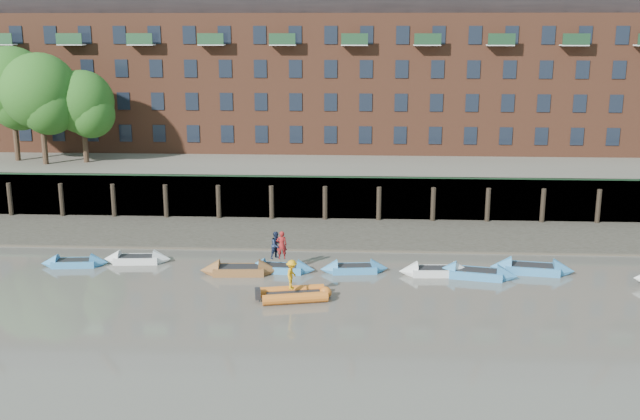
# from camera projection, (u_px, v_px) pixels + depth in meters

# --- Properties ---
(ground) EXTENTS (220.00, 220.00, 0.00)m
(ground) POSITION_uv_depth(u_px,v_px,m) (347.00, 339.00, 34.73)
(ground) COLOR #5C574E
(ground) RESTS_ON ground
(foreshore) EXTENTS (110.00, 8.00, 0.50)m
(foreshore) POSITION_uv_depth(u_px,v_px,m) (351.00, 234.00, 52.18)
(foreshore) COLOR #3D382F
(foreshore) RESTS_ON ground
(mud_band) EXTENTS (110.00, 1.60, 0.10)m
(mud_band) POSITION_uv_depth(u_px,v_px,m) (351.00, 248.00, 48.89)
(mud_band) COLOR #4C4336
(mud_band) RESTS_ON ground
(river_wall) EXTENTS (110.00, 1.23, 3.30)m
(river_wall) POSITION_uv_depth(u_px,v_px,m) (352.00, 198.00, 56.05)
(river_wall) COLOR #2D2A26
(river_wall) RESTS_ON ground
(bank_terrace) EXTENTS (110.00, 28.00, 3.20)m
(bank_terrace) POSITION_uv_depth(u_px,v_px,m) (354.00, 165.00, 69.25)
(bank_terrace) COLOR #5E594D
(bank_terrace) RESTS_ON ground
(apartment_terrace) EXTENTS (80.60, 15.56, 20.98)m
(apartment_terrace) POSITION_uv_depth(u_px,v_px,m) (355.00, 41.00, 67.53)
(apartment_terrace) COLOR brown
(apartment_terrace) RESTS_ON bank_terrace
(tree_cluster) EXTENTS (11.76, 7.74, 9.40)m
(tree_cluster) POSITION_uv_depth(u_px,v_px,m) (37.00, 91.00, 60.39)
(tree_cluster) COLOR #3A281C
(tree_cluster) RESTS_ON bank_terrace
(rowboat_0) EXTENTS (4.08, 1.57, 1.15)m
(rowboat_0) POSITION_uv_depth(u_px,v_px,m) (75.00, 263.00, 45.23)
(rowboat_0) COLOR teal
(rowboat_0) RESTS_ON ground
(rowboat_1) EXTENTS (4.25, 1.52, 1.21)m
(rowboat_1) POSITION_uv_depth(u_px,v_px,m) (137.00, 259.00, 45.90)
(rowboat_1) COLOR silver
(rowboat_1) RESTS_ON ground
(rowboat_2) EXTENTS (4.68, 1.62, 1.34)m
(rowboat_2) POSITION_uv_depth(u_px,v_px,m) (239.00, 270.00, 43.78)
(rowboat_2) COLOR brown
(rowboat_2) RESTS_ON ground
(rowboat_3) EXTENTS (4.14, 1.55, 1.17)m
(rowboat_3) POSITION_uv_depth(u_px,v_px,m) (281.00, 268.00, 44.20)
(rowboat_3) COLOR teal
(rowboat_3) RESTS_ON ground
(rowboat_4) EXTENTS (4.14, 1.61, 1.17)m
(rowboat_4) POSITION_uv_depth(u_px,v_px,m) (354.00, 269.00, 44.14)
(rowboat_4) COLOR teal
(rowboat_4) RESTS_ON ground
(rowboat_5) EXTENTS (4.34, 1.43, 1.24)m
(rowboat_5) POSITION_uv_depth(u_px,v_px,m) (436.00, 271.00, 43.63)
(rowboat_5) COLOR silver
(rowboat_5) RESTS_ON ground
(rowboat_6) EXTENTS (4.82, 2.22, 1.35)m
(rowboat_6) POSITION_uv_depth(u_px,v_px,m) (476.00, 274.00, 43.16)
(rowboat_6) COLOR teal
(rowboat_6) RESTS_ON ground
(rowboat_7) EXTENTS (4.98, 2.09, 1.40)m
(rowboat_7) POSITION_uv_depth(u_px,v_px,m) (532.00, 269.00, 43.99)
(rowboat_7) COLOR teal
(rowboat_7) RESTS_ON ground
(rib_tender) EXTENTS (3.87, 2.48, 0.65)m
(rib_tender) POSITION_uv_depth(u_px,v_px,m) (297.00, 294.00, 39.70)
(rib_tender) COLOR #C8631C
(rib_tender) RESTS_ON ground
(person_rower_a) EXTENTS (0.68, 0.51, 1.70)m
(person_rower_a) POSITION_uv_depth(u_px,v_px,m) (282.00, 245.00, 43.87)
(person_rower_a) COLOR maroon
(person_rower_a) RESTS_ON rowboat_3
(person_rower_b) EXTENTS (0.99, 1.00, 1.63)m
(person_rower_b) POSITION_uv_depth(u_px,v_px,m) (276.00, 245.00, 43.98)
(person_rower_b) COLOR #19233F
(person_rower_b) RESTS_ON rowboat_3
(person_rib_crew) EXTENTS (0.78, 1.12, 1.59)m
(person_rib_crew) POSITION_uv_depth(u_px,v_px,m) (292.00, 275.00, 39.38)
(person_rib_crew) COLOR orange
(person_rib_crew) RESTS_ON rib_tender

